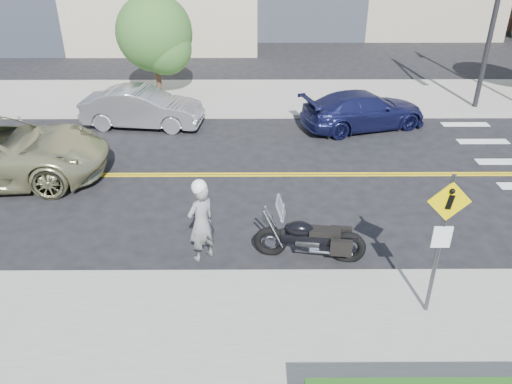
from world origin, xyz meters
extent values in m
plane|color=black|center=(0.00, 0.00, 0.00)|extent=(120.00, 120.00, 0.00)
cube|color=#9E9B91|center=(0.00, -7.50, 0.07)|extent=(60.00, 5.00, 0.15)
cube|color=#9E9B91|center=(0.00, 7.50, 0.07)|extent=(60.00, 5.00, 0.15)
cylinder|color=black|center=(10.00, 6.00, 3.65)|extent=(0.20, 0.20, 7.00)
cylinder|color=#4C4C51|center=(4.20, -6.30, 1.65)|extent=(0.08, 0.08, 3.00)
cube|color=#F9D800|center=(4.20, -6.33, 2.65)|extent=(0.78, 0.03, 0.78)
cube|color=white|center=(4.20, -6.33, 1.90)|extent=(0.35, 0.03, 0.45)
imported|color=#9B9B9F|center=(-0.42, -4.32, 0.96)|extent=(0.83, 0.81, 1.93)
sphere|color=white|center=(-0.42, -4.32, 1.88)|extent=(0.35, 0.35, 0.35)
imported|color=gray|center=(-3.43, 4.20, 0.74)|extent=(4.64, 2.08, 1.48)
imported|color=#191D4D|center=(4.92, 4.02, 0.69)|extent=(5.14, 3.29, 1.39)
cylinder|color=#382619|center=(-3.41, 7.82, 1.79)|extent=(0.23, 0.23, 3.58)
sphere|color=#2D5E1D|center=(-3.41, 7.82, 2.79)|extent=(3.22, 3.22, 3.22)
camera|label=1|loc=(0.77, -13.89, 6.98)|focal=35.00mm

